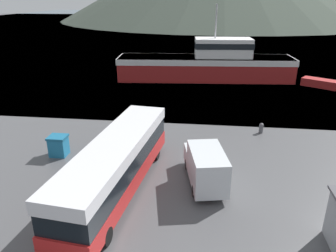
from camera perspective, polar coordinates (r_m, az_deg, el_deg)
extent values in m
plane|color=#475B6B|center=(147.96, 6.30, 17.49)|extent=(240.00, 240.00, 0.00)
cube|color=red|center=(19.64, -8.76, -8.70)|extent=(3.98, 12.74, 0.98)
cube|color=black|center=(19.13, -8.94, -6.00)|extent=(3.90, 12.49, 1.12)
cube|color=silver|center=(18.73, -9.10, -3.54)|extent=(3.98, 12.74, 0.70)
cube|color=black|center=(24.59, -3.49, 0.21)|extent=(2.26, 0.32, 1.51)
cylinder|color=black|center=(23.83, -7.37, -4.18)|extent=(0.40, 0.93, 0.90)
cylinder|color=black|center=(23.18, -2.06, -4.79)|extent=(0.40, 0.93, 0.90)
cylinder|color=black|center=(17.17, -17.99, -16.61)|extent=(0.40, 0.93, 0.90)
cylinder|color=black|center=(16.25, -10.70, -18.31)|extent=(0.40, 0.93, 0.90)
cube|color=silver|center=(19.55, 6.82, -7.24)|extent=(2.60, 3.96, 2.06)
cube|color=silver|center=(22.03, 5.49, -5.02)|extent=(2.19, 1.91, 1.13)
cube|color=black|center=(20.95, 5.93, -3.69)|extent=(1.61, 0.38, 0.72)
cylinder|color=black|center=(21.99, 3.33, -6.67)|extent=(0.35, 0.73, 0.70)
cylinder|color=black|center=(22.26, 7.70, -6.46)|extent=(0.35, 0.73, 0.70)
cylinder|color=black|center=(19.24, 4.62, -11.26)|extent=(0.35, 0.73, 0.70)
cylinder|color=black|center=(19.55, 9.64, -10.93)|extent=(0.35, 0.73, 0.70)
cube|color=maroon|center=(45.92, 6.42, 10.00)|extent=(23.66, 6.99, 3.06)
cube|color=white|center=(45.70, 6.49, 11.41)|extent=(23.89, 7.06, 0.76)
cube|color=white|center=(45.66, 9.57, 13.30)|extent=(7.72, 4.21, 2.47)
cube|color=black|center=(45.61, 9.60, 13.75)|extent=(7.88, 4.32, 0.74)
cylinder|color=#B2B2B7|center=(45.18, 8.37, 17.61)|extent=(0.20, 0.20, 4.31)
cube|color=teal|center=(24.93, -18.50, -3.43)|extent=(1.18, 1.06, 1.34)
cube|color=#1A5F86|center=(24.63, -18.71, -1.85)|extent=(1.29, 1.16, 0.15)
cube|color=maroon|center=(45.84, 25.63, 6.64)|extent=(5.47, 4.41, 0.99)
cylinder|color=#4C4C51|center=(28.69, 15.88, -0.61)|extent=(0.34, 0.34, 0.57)
sphere|color=#4C4C51|center=(28.55, 15.96, 0.11)|extent=(0.39, 0.39, 0.39)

